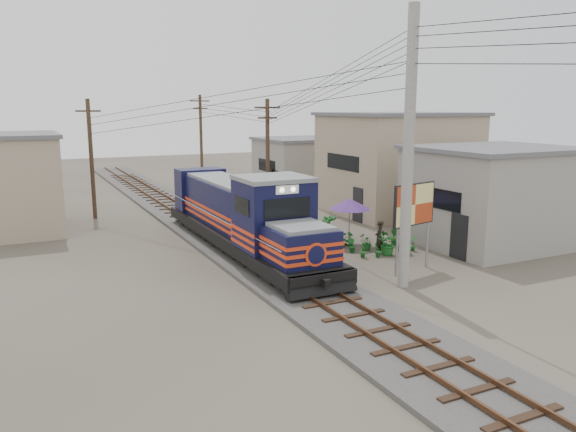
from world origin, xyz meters
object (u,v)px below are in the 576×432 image
billboard (414,207)px  locomotive (242,217)px  vendor (379,237)px  market_umbrella (350,204)px

billboard → locomotive: bearing=117.9°
billboard → vendor: bearing=68.3°
market_umbrella → vendor: size_ratio=1.51×
locomotive → billboard: bearing=-49.4°
locomotive → billboard: size_ratio=4.18×
billboard → vendor: 3.54m
billboard → market_umbrella: 4.94m
locomotive → vendor: locomotive is taller
locomotive → market_umbrella: size_ratio=6.56×
market_umbrella → vendor: market_umbrella is taller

